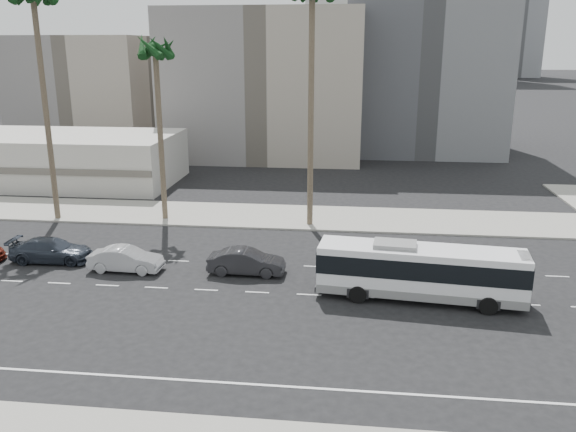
# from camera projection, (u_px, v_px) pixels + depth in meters

# --- Properties ---
(ground) EXTENTS (700.00, 700.00, 0.00)m
(ground) POSITION_uv_depth(u_px,v_px,m) (362.00, 297.00, 33.19)
(ground) COLOR black
(ground) RESTS_ON ground
(sidewalk_north) EXTENTS (120.00, 7.00, 0.15)m
(sidewalk_north) POSITION_uv_depth(u_px,v_px,m) (361.00, 219.00, 47.97)
(sidewalk_north) COLOR gray
(sidewalk_north) RESTS_ON ground
(commercial_low) EXTENTS (22.00, 12.16, 5.00)m
(commercial_low) POSITION_uv_depth(u_px,v_px,m) (68.00, 159.00, 60.56)
(commercial_low) COLOR #B6B2A9
(commercial_low) RESTS_ON ground
(midrise_beige_west) EXTENTS (24.00, 18.00, 18.00)m
(midrise_beige_west) POSITION_uv_depth(u_px,v_px,m) (267.00, 84.00, 74.94)
(midrise_beige_west) COLOR gray
(midrise_beige_west) RESTS_ON ground
(midrise_gray_center) EXTENTS (20.00, 20.00, 26.00)m
(midrise_gray_center) POSITION_uv_depth(u_px,v_px,m) (423.00, 51.00, 78.34)
(midrise_gray_center) COLOR #4E4F54
(midrise_gray_center) RESTS_ON ground
(midrise_beige_far) EXTENTS (18.00, 16.00, 15.00)m
(midrise_beige_far) POSITION_uv_depth(u_px,v_px,m) (90.00, 91.00, 82.95)
(midrise_beige_far) COLOR gray
(midrise_beige_far) RESTS_ON ground
(highrise_far) EXTENTS (22.00, 22.00, 60.00)m
(highrise_far) POSITION_uv_depth(u_px,v_px,m) (516.00, 9.00, 265.41)
(highrise_far) COLOR slate
(highrise_far) RESTS_ON ground
(city_bus) EXTENTS (11.51, 3.70, 3.25)m
(city_bus) POSITION_uv_depth(u_px,v_px,m) (420.00, 271.00, 32.51)
(city_bus) COLOR silver
(city_bus) RESTS_ON ground
(car_a) EXTENTS (1.70, 4.78, 1.57)m
(car_a) POSITION_uv_depth(u_px,v_px,m) (246.00, 262.00, 36.43)
(car_a) COLOR #242427
(car_a) RESTS_ON ground
(car_b) EXTENTS (1.76, 4.67, 1.52)m
(car_b) POSITION_uv_depth(u_px,v_px,m) (126.00, 259.00, 36.92)
(car_b) COLOR #A7A8AB
(car_b) RESTS_ON ground
(car_c) EXTENTS (2.43, 5.45, 1.55)m
(car_c) POSITION_uv_depth(u_px,v_px,m) (51.00, 250.00, 38.55)
(car_c) COLOR #272E38
(car_c) RESTS_ON ground
(palm_mid) EXTENTS (4.72, 4.72, 14.58)m
(palm_mid) POSITION_uv_depth(u_px,v_px,m) (155.00, 53.00, 44.41)
(palm_mid) COLOR brown
(palm_mid) RESTS_ON ground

